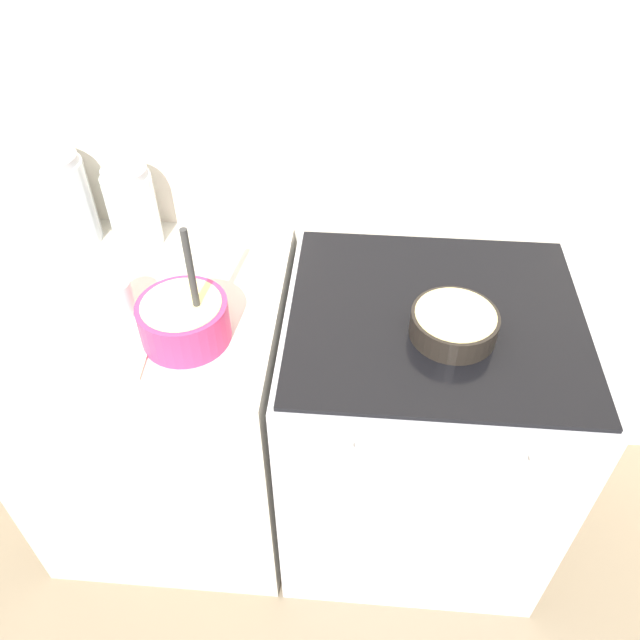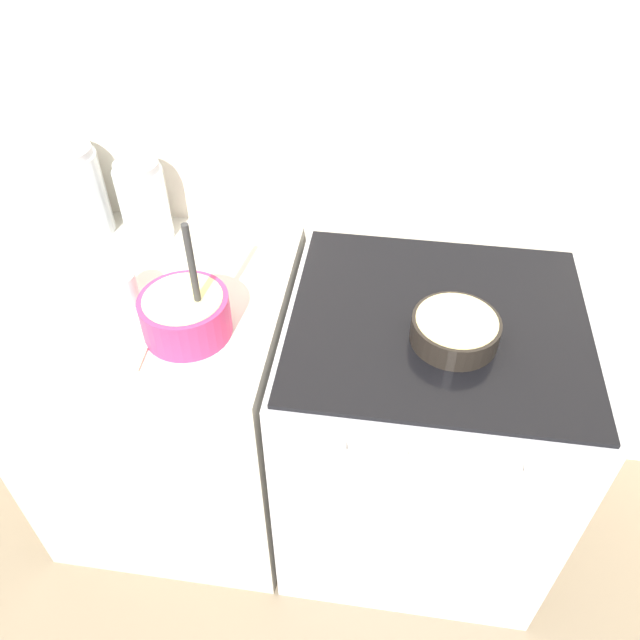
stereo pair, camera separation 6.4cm
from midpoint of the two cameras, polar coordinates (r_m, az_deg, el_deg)
ground_plane at (r=2.10m, az=-4.80°, el=-23.93°), size 12.00×12.00×0.00m
wall_back at (r=1.67m, az=-3.76°, el=17.22°), size 4.52×0.05×2.40m
countertop_cabinet at (r=1.95m, az=-14.75°, el=-8.11°), size 0.72×0.67×0.90m
stove at (r=1.87m, az=7.88°, el=-9.77°), size 0.74×0.68×0.90m
mixing_bowl at (r=1.46m, az=-13.58°, el=0.13°), size 0.21×0.21×0.31m
baking_pan at (r=1.47m, az=10.93°, el=-0.35°), size 0.20×0.20×0.06m
storage_jar_left at (r=1.84m, az=-23.37°, el=9.56°), size 0.16×0.16×0.25m
storage_jar_middle at (r=1.77m, az=-17.70°, el=9.33°), size 0.13×0.13×0.23m
tin_can at (r=1.56m, az=-19.11°, el=1.77°), size 0.07×0.07×0.10m
recipe_page at (r=1.55m, az=-20.17°, el=-1.48°), size 0.24×0.27×0.01m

